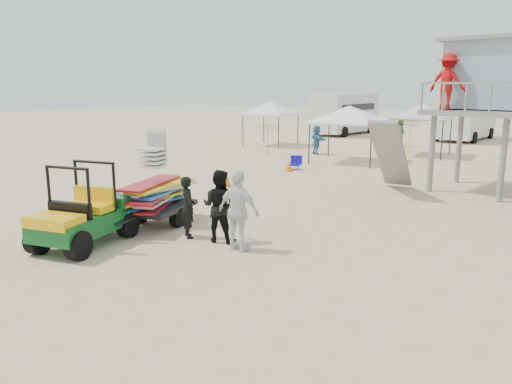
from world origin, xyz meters
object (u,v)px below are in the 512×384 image
Objects in this scene: surf_trailer at (157,191)px; man_left at (188,207)px; utility_cart at (82,208)px; lifeguard_tower at (484,81)px.

man_left is (1.52, -0.30, -0.17)m from surf_trailer.
utility_cart is 2.55m from man_left.
utility_cart is at bearing 82.84° from man_left.
man_left is at bearing -11.19° from surf_trailer.
lifeguard_tower is at bearing 66.83° from utility_cart.
lifeguard_tower is (5.49, 12.84, 3.07)m from utility_cart.
utility_cart is at bearing -113.17° from lifeguard_tower.
surf_trailer is (0.01, 2.34, 0.05)m from utility_cart.
utility_cart is at bearing -90.16° from surf_trailer.
man_left is 11.94m from lifeguard_tower.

